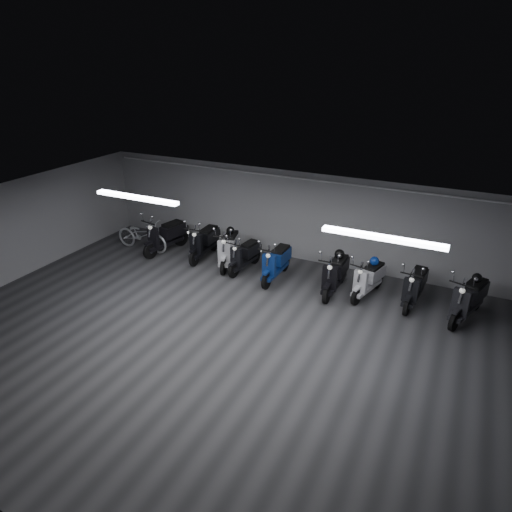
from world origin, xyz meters
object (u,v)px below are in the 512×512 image
at_px(scooter_4, 276,257).
at_px(helmet_3, 340,254).
at_px(scooter_5, 336,268).
at_px(bicycle, 141,232).
at_px(scooter_6, 369,274).
at_px(helmet_1, 374,261).
at_px(scooter_2, 229,243).
at_px(scooter_0, 165,231).
at_px(helmet_0, 230,231).
at_px(scooter_8, 416,281).
at_px(helmet_2, 477,278).
at_px(scooter_1, 204,236).
at_px(scooter_3, 245,250).
at_px(scooter_9, 470,293).

height_order(scooter_4, helmet_3, scooter_4).
xyz_separation_m(scooter_5, bicycle, (-6.58, 0.04, -0.09)).
bearing_deg(scooter_6, helmet_1, 90.00).
bearing_deg(helmet_1, scooter_2, -177.86).
height_order(scooter_0, helmet_0, scooter_0).
bearing_deg(scooter_8, scooter_2, -174.40).
height_order(bicycle, helmet_2, bicycle).
bearing_deg(helmet_0, scooter_1, -171.65).
xyz_separation_m(scooter_6, helmet_2, (2.54, 0.15, 0.38)).
relative_size(scooter_3, scooter_9, 0.86).
bearing_deg(scooter_4, scooter_5, 0.38).
height_order(scooter_2, helmet_2, scooter_2).
distance_m(scooter_2, scooter_9, 6.74).
relative_size(scooter_0, bicycle, 1.03).
distance_m(scooter_3, helmet_0, 0.86).
relative_size(scooter_6, bicycle, 0.92).
height_order(bicycle, helmet_3, bicycle).
bearing_deg(scooter_6, scooter_3, -164.98).
xyz_separation_m(scooter_5, helmet_1, (0.92, 0.43, 0.22)).
bearing_deg(scooter_5, helmet_3, 90.00).
distance_m(scooter_4, scooter_5, 1.74).
bearing_deg(helmet_3, bicycle, -178.01).
relative_size(helmet_1, helmet_3, 0.90).
height_order(scooter_1, scooter_2, scooter_2).
height_order(scooter_4, helmet_2, scooter_4).
bearing_deg(helmet_1, scooter_3, -175.77).
height_order(scooter_1, scooter_9, scooter_9).
height_order(scooter_4, helmet_0, scooter_4).
height_order(scooter_5, helmet_3, scooter_5).
xyz_separation_m(scooter_9, helmet_3, (-3.30, 0.20, 0.28)).
relative_size(scooter_6, helmet_0, 7.12).
xyz_separation_m(scooter_8, helmet_3, (-2.02, -0.00, 0.34)).
height_order(scooter_1, helmet_3, scooter_1).
distance_m(scooter_0, helmet_0, 2.30).
relative_size(scooter_1, scooter_9, 0.97).
xyz_separation_m(scooter_5, helmet_2, (3.39, 0.33, 0.32)).
height_order(scooter_6, scooter_8, scooter_8).
height_order(scooter_3, helmet_1, scooter_3).
distance_m(bicycle, helmet_0, 3.14).
bearing_deg(helmet_0, helmet_1, -1.30).
relative_size(scooter_5, scooter_8, 1.05).
bearing_deg(scooter_0, scooter_8, 11.92).
relative_size(scooter_2, bicycle, 1.01).
xyz_separation_m(scooter_9, bicycle, (-9.88, -0.03, -0.12)).
bearing_deg(scooter_4, helmet_3, 9.17).
bearing_deg(scooter_9, scooter_5, -159.82).
height_order(scooter_2, bicycle, scooter_2).
relative_size(scooter_1, scooter_5, 1.00).
relative_size(helmet_0, helmet_2, 1.06).
xyz_separation_m(scooter_9, helmet_2, (0.09, 0.26, 0.30)).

